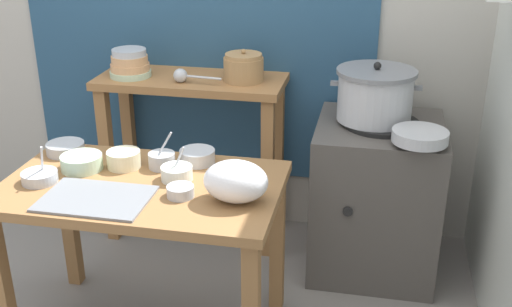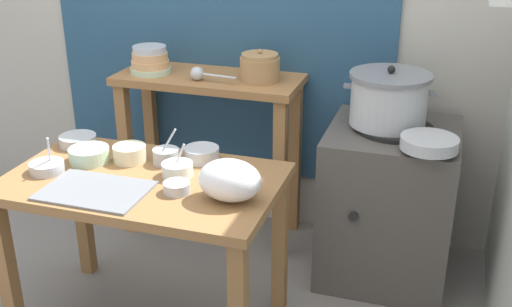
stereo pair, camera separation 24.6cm
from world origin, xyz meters
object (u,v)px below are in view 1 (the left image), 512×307
ladle (182,76)px  prep_bowl_3 (162,160)px  prep_bowl_4 (40,176)px  prep_bowl_7 (65,148)px  steamer_pot (375,95)px  serving_tray (96,199)px  prep_bowl_5 (82,162)px  prep_table (144,208)px  clay_pot (244,68)px  prep_bowl_1 (197,156)px  prep_bowl_6 (180,191)px  prep_bowl_2 (177,172)px  stove_block (375,196)px  wide_pan (420,136)px  bowl_stack_enamel (130,64)px  back_shelf_table (193,118)px  prep_bowl_0 (124,158)px  plastic_bag (236,181)px

ladle → prep_bowl_3: bearing=-80.7°
prep_bowl_4 → prep_bowl_7: size_ratio=1.00×
steamer_pot → prep_bowl_3: size_ratio=2.73×
serving_tray → prep_bowl_5: (-0.17, 0.24, 0.03)m
prep_table → clay_pot: 0.96m
ladle → prep_bowl_1: 0.62m
ladle → prep_bowl_6: bearing=-73.3°
prep_bowl_2 → prep_bowl_6: (0.06, -0.14, -0.01)m
clay_pot → prep_bowl_4: bearing=-123.4°
prep_bowl_4 → prep_bowl_7: 0.29m
stove_block → wide_pan: size_ratio=3.22×
prep_table → prep_bowl_6: (0.19, -0.08, 0.13)m
bowl_stack_enamel → prep_bowl_4: (-0.03, -0.90, -0.22)m
back_shelf_table → wide_pan: bearing=-17.5°
ladle → prep_bowl_1: (0.23, -0.54, -0.18)m
prep_bowl_0 → prep_bowl_7: size_ratio=0.85×
bowl_stack_enamel → plastic_bag: 1.19m
steamer_pot → plastic_bag: (-0.48, -0.83, -0.10)m
stove_block → prep_bowl_2: size_ratio=5.70×
stove_block → plastic_bag: size_ratio=3.22×
back_shelf_table → prep_bowl_4: bearing=-110.0°
prep_bowl_2 → plastic_bag: bearing=-25.4°
prep_table → plastic_bag: bearing=-10.2°
serving_tray → prep_bowl_7: size_ratio=2.43×
stove_block → prep_bowl_5: bearing=-151.2°
serving_tray → prep_bowl_4: bearing=160.6°
steamer_pot → serving_tray: (-0.99, -0.93, -0.18)m
prep_bowl_7 → prep_table: bearing=-26.6°
back_shelf_table → wide_pan: (1.13, -0.36, 0.13)m
stove_block → ladle: ladle is taller
prep_bowl_1 → stove_block: bearing=33.6°
ladle → prep_bowl_2: 0.77m
back_shelf_table → steamer_pot: (0.93, -0.11, 0.22)m
back_shelf_table → clay_pot: bearing=0.0°
prep_table → back_shelf_table: 0.87m
prep_table → prep_bowl_7: size_ratio=6.69×
wide_pan → prep_table: bearing=-154.7°
back_shelf_table → prep_bowl_4: back_shelf_table is taller
prep_bowl_5 → prep_bowl_7: size_ratio=1.03×
plastic_bag → prep_bowl_0: bearing=158.8°
prep_bowl_0 → prep_bowl_6: size_ratio=1.34×
stove_block → plastic_bag: (-0.52, -0.81, 0.42)m
prep_table → stove_block: size_ratio=1.41×
prep_bowl_3 → prep_bowl_4: size_ratio=0.93×
serving_tray → prep_bowl_1: size_ratio=2.67×
back_shelf_table → wide_pan: 1.20m
prep_bowl_1 → prep_bowl_6: prep_bowl_1 is taller
serving_tray → prep_bowl_6: prep_bowl_6 is taller
plastic_bag → stove_block: bearing=57.4°
ladle → prep_bowl_7: (-0.36, -0.56, -0.19)m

